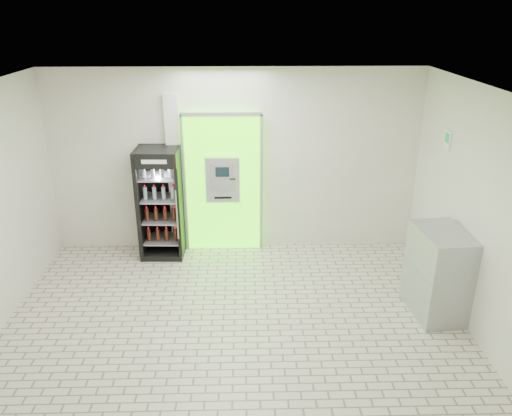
{
  "coord_description": "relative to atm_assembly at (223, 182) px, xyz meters",
  "views": [
    {
      "loc": [
        0.15,
        -5.31,
        3.86
      ],
      "look_at": [
        0.31,
        1.2,
        1.21
      ],
      "focal_mm": 35.0,
      "sensor_mm": 36.0,
      "label": 1
    }
  ],
  "objects": [
    {
      "name": "room_shell",
      "position": [
        0.2,
        -2.41,
        0.67
      ],
      "size": [
        6.0,
        6.0,
        6.0
      ],
      "color": "silver",
      "rests_on": "ground"
    },
    {
      "name": "atm_assembly",
      "position": [
        0.0,
        0.0,
        0.0
      ],
      "size": [
        1.3,
        0.24,
        2.33
      ],
      "color": "#4DFC0B",
      "rests_on": "ground"
    },
    {
      "name": "exit_sign",
      "position": [
        3.19,
        -1.01,
        0.95
      ],
      "size": [
        0.02,
        0.22,
        0.26
      ],
      "color": "white",
      "rests_on": "room_shell"
    },
    {
      "name": "beverage_cooler",
      "position": [
        -1.0,
        -0.22,
        -0.3
      ],
      "size": [
        0.7,
        0.66,
        1.81
      ],
      "rotation": [
        0.0,
        0.0,
        -0.03
      ],
      "color": "black",
      "rests_on": "ground"
    },
    {
      "name": "steel_cabinet",
      "position": [
        2.89,
        -2.05,
        -0.57
      ],
      "size": [
        0.68,
        0.95,
        1.19
      ],
      "rotation": [
        0.0,
        0.0,
        0.09
      ],
      "color": "#A0A3A7",
      "rests_on": "ground"
    },
    {
      "name": "ground",
      "position": [
        0.2,
        -2.41,
        -1.17
      ],
      "size": [
        6.0,
        6.0,
        0.0
      ],
      "primitive_type": "plane",
      "color": "#C1B3A0",
      "rests_on": "ground"
    },
    {
      "name": "pillar",
      "position": [
        -0.78,
        0.04,
        0.13
      ],
      "size": [
        0.22,
        0.11,
        2.6
      ],
      "color": "silver",
      "rests_on": "ground"
    }
  ]
}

